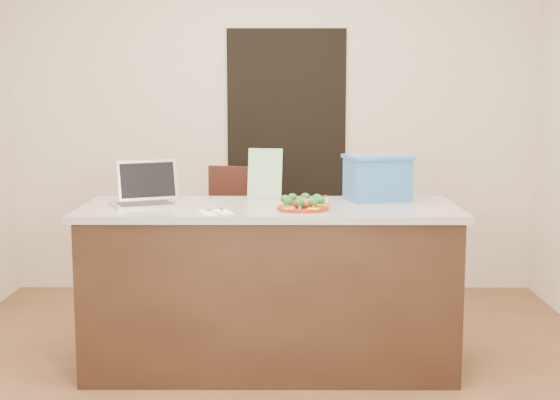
{
  "coord_description": "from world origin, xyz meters",
  "views": [
    {
      "loc": [
        0.07,
        -3.97,
        1.56
      ],
      "look_at": [
        0.06,
        0.2,
        0.96
      ],
      "focal_mm": 50.0,
      "sensor_mm": 36.0,
      "label": 1
    }
  ],
  "objects_px": {
    "blue_box": "(377,177)",
    "island": "(270,287)",
    "laptop": "(146,193)",
    "yogurt_bottle": "(325,203)",
    "napkin": "(215,212)",
    "chair": "(241,238)",
    "plate": "(303,207)"
  },
  "relations": [
    {
      "from": "yogurt_bottle",
      "to": "chair",
      "type": "distance_m",
      "value": 1.0
    },
    {
      "from": "laptop",
      "to": "blue_box",
      "type": "bearing_deg",
      "value": -16.31
    },
    {
      "from": "plate",
      "to": "laptop",
      "type": "distance_m",
      "value": 0.88
    },
    {
      "from": "blue_box",
      "to": "chair",
      "type": "bearing_deg",
      "value": 134.26
    },
    {
      "from": "laptop",
      "to": "chair",
      "type": "relative_size",
      "value": 0.39
    },
    {
      "from": "plate",
      "to": "island",
      "type": "bearing_deg",
      "value": 142.15
    },
    {
      "from": "napkin",
      "to": "laptop",
      "type": "distance_m",
      "value": 0.5
    },
    {
      "from": "yogurt_bottle",
      "to": "laptop",
      "type": "xyz_separation_m",
      "value": [
        -0.99,
        0.12,
        0.04
      ]
    },
    {
      "from": "napkin",
      "to": "chair",
      "type": "xyz_separation_m",
      "value": [
        0.08,
        0.97,
        -0.33
      ]
    },
    {
      "from": "island",
      "to": "chair",
      "type": "xyz_separation_m",
      "value": [
        -0.2,
        0.72,
        0.13
      ]
    },
    {
      "from": "island",
      "to": "plate",
      "type": "relative_size",
      "value": 7.39
    },
    {
      "from": "laptop",
      "to": "napkin",
      "type": "bearing_deg",
      "value": -59.5
    },
    {
      "from": "napkin",
      "to": "plate",
      "type": "bearing_deg",
      "value": 13.41
    },
    {
      "from": "plate",
      "to": "laptop",
      "type": "xyz_separation_m",
      "value": [
        -0.86,
        0.18,
        0.05
      ]
    },
    {
      "from": "yogurt_bottle",
      "to": "island",
      "type": "bearing_deg",
      "value": 166.27
    },
    {
      "from": "laptop",
      "to": "blue_box",
      "type": "relative_size",
      "value": 0.99
    },
    {
      "from": "plate",
      "to": "yogurt_bottle",
      "type": "height_order",
      "value": "yogurt_bottle"
    },
    {
      "from": "island",
      "to": "laptop",
      "type": "height_order",
      "value": "laptop"
    },
    {
      "from": "island",
      "to": "plate",
      "type": "xyz_separation_m",
      "value": [
        0.18,
        -0.14,
        0.47
      ]
    },
    {
      "from": "yogurt_bottle",
      "to": "blue_box",
      "type": "height_order",
      "value": "blue_box"
    },
    {
      "from": "napkin",
      "to": "blue_box",
      "type": "height_order",
      "value": "blue_box"
    },
    {
      "from": "blue_box",
      "to": "chair",
      "type": "xyz_separation_m",
      "value": [
        -0.81,
        0.5,
        -0.45
      ]
    },
    {
      "from": "yogurt_bottle",
      "to": "blue_box",
      "type": "xyz_separation_m",
      "value": [
        0.31,
        0.29,
        0.1
      ]
    },
    {
      "from": "laptop",
      "to": "chair",
      "type": "xyz_separation_m",
      "value": [
        0.49,
        0.67,
        -0.39
      ]
    },
    {
      "from": "island",
      "to": "chair",
      "type": "height_order",
      "value": "chair"
    },
    {
      "from": "yogurt_bottle",
      "to": "laptop",
      "type": "bearing_deg",
      "value": 173.03
    },
    {
      "from": "blue_box",
      "to": "island",
      "type": "bearing_deg",
      "value": -174.37
    },
    {
      "from": "plate",
      "to": "blue_box",
      "type": "height_order",
      "value": "blue_box"
    },
    {
      "from": "plate",
      "to": "blue_box",
      "type": "xyz_separation_m",
      "value": [
        0.44,
        0.35,
        0.12
      ]
    },
    {
      "from": "napkin",
      "to": "laptop",
      "type": "xyz_separation_m",
      "value": [
        -0.41,
        0.29,
        0.06
      ]
    },
    {
      "from": "plate",
      "to": "napkin",
      "type": "distance_m",
      "value": 0.47
    },
    {
      "from": "island",
      "to": "plate",
      "type": "height_order",
      "value": "plate"
    }
  ]
}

